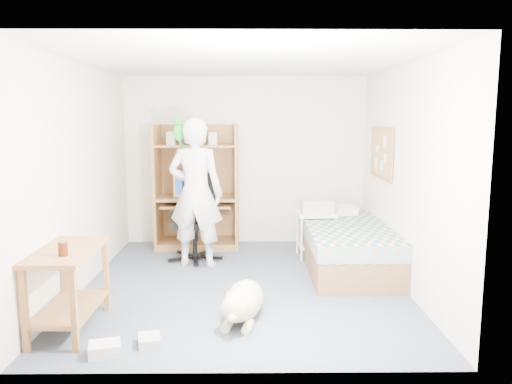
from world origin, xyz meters
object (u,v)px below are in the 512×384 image
bed (347,246)px  printer_cart (316,228)px  side_desk (68,277)px  person (196,193)px  computer_hutch (198,192)px  office_chair (196,229)px  dog (243,301)px

bed → printer_cart: 0.63m
side_desk → person: (0.93, 1.96, 0.46)m
person → computer_hutch: bearing=-76.4°
person → office_chair: bearing=-73.8°
computer_hutch → bed: computer_hutch is taller
bed → office_chair: (-1.96, 0.45, 0.12)m
side_desk → dog: side_desk is taller
computer_hutch → dog: size_ratio=1.64×
side_desk → printer_cart: (2.53, 2.34, -0.08)m
printer_cart → dog: bearing=-118.2°
person → printer_cart: size_ratio=3.06×
dog → side_desk: bearing=-162.5°
computer_hutch → side_desk: bearing=-106.1°
computer_hutch → bed: 2.35m
bed → dog: size_ratio=1.84×
office_chair → computer_hutch: bearing=102.4°
bed → office_chair: 2.01m
computer_hutch → side_desk: 3.08m
office_chair → side_desk: bearing=-102.7°
computer_hutch → dog: 2.90m
computer_hutch → office_chair: 0.79m
side_desk → person: person is taller
dog → printer_cart: (0.97, 2.14, 0.23)m
bed → person: 2.03m
computer_hutch → printer_cart: bearing=-19.7°
side_desk → dog: (1.56, 0.20, -0.31)m
bed → dog: bearing=-128.7°
person → printer_cart: bearing=-157.7°
computer_hutch → person: person is taller
office_chair → person: person is taller
dog → computer_hutch: bearing=114.5°
computer_hutch → office_chair: (0.04, -0.67, -0.41)m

